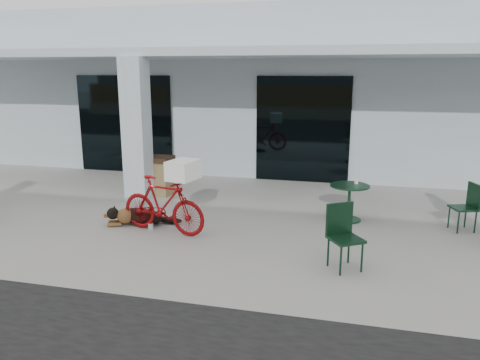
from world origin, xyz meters
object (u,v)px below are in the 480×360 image
(cafe_table_far, at_px, (349,203))
(dog, at_px, (140,215))
(bicycle, at_px, (163,205))
(trash_receptacle, at_px, (161,176))
(cafe_chair_far_a, at_px, (346,238))
(cafe_chair_far_b, at_px, (463,207))

(cafe_table_far, bearing_deg, dog, -162.42)
(bicycle, bearing_deg, trash_receptacle, 36.36)
(dog, distance_m, cafe_chair_far_a, 3.99)
(trash_receptacle, bearing_deg, dog, -77.22)
(cafe_chair_far_a, bearing_deg, trash_receptacle, 109.23)
(dog, relative_size, cafe_table_far, 1.42)
(dog, xyz_separation_m, cafe_chair_far_a, (3.81, -1.15, 0.30))
(trash_receptacle, bearing_deg, bicycle, -65.59)
(bicycle, xyz_separation_m, dog, (-0.61, 0.29, -0.33))
(dog, height_order, cafe_table_far, cafe_table_far)
(cafe_table_far, bearing_deg, cafe_chair_far_b, -3.03)
(cafe_chair_far_b, bearing_deg, trash_receptacle, -118.23)
(bicycle, distance_m, cafe_table_far, 3.54)
(dog, xyz_separation_m, cafe_table_far, (3.81, 1.21, 0.17))
(dog, bearing_deg, trash_receptacle, 78.83)
(cafe_table_far, bearing_deg, trash_receptacle, 168.21)
(cafe_chair_far_a, distance_m, cafe_chair_far_b, 3.01)
(bicycle, height_order, cafe_chair_far_b, bicycle)
(bicycle, xyz_separation_m, trash_receptacle, (-1.09, 2.39, -0.06))
(bicycle, bearing_deg, cafe_chair_far_b, -63.07)
(cafe_chair_far_b, bearing_deg, cafe_table_far, -112.23)
(cafe_table_far, height_order, cafe_chair_far_b, cafe_chair_far_b)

